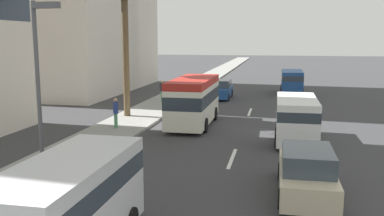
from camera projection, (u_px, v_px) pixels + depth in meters
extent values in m
plane|color=#38383A|center=(254.00, 101.00, 35.85)|extent=(198.00, 198.00, 0.00)
cube|color=gray|center=(172.00, 98.00, 37.25)|extent=(162.00, 3.34, 0.15)
cube|color=silver|center=(232.00, 158.00, 18.73)|extent=(3.20, 0.16, 0.01)
cube|color=silver|center=(250.00, 112.00, 30.49)|extent=(3.20, 0.16, 0.01)
cube|color=#1E478C|center=(221.00, 92.00, 37.39)|extent=(4.38, 1.75, 0.80)
cube|color=#38424C|center=(221.00, 84.00, 37.48)|extent=(2.41, 1.61, 0.66)
cylinder|color=black|center=(228.00, 97.00, 35.96)|extent=(0.64, 0.22, 0.64)
cylinder|color=black|center=(209.00, 97.00, 36.28)|extent=(0.64, 0.22, 0.64)
cylinder|color=black|center=(231.00, 93.00, 38.59)|extent=(0.64, 0.22, 0.64)
cylinder|color=black|center=(214.00, 93.00, 38.90)|extent=(0.64, 0.22, 0.64)
cube|color=beige|center=(306.00, 178.00, 14.34)|extent=(4.60, 1.78, 0.82)
cube|color=#38424C|center=(307.00, 159.00, 13.99)|extent=(2.53, 1.64, 0.67)
cylinder|color=black|center=(281.00, 171.00, 15.92)|extent=(0.64, 0.22, 0.64)
cylinder|color=black|center=(326.00, 174.00, 15.60)|extent=(0.64, 0.22, 0.64)
cylinder|color=black|center=(282.00, 199.00, 13.16)|extent=(0.64, 0.22, 0.64)
cylinder|color=black|center=(336.00, 203.00, 12.84)|extent=(0.64, 0.22, 0.64)
cube|color=silver|center=(70.00, 206.00, 10.02)|extent=(5.27, 1.97, 2.26)
cube|color=#2D3842|center=(69.00, 186.00, 9.94)|extent=(5.28, 1.98, 0.54)
cylinder|color=black|center=(67.00, 214.00, 11.89)|extent=(0.72, 0.24, 0.72)
cube|color=white|center=(296.00, 118.00, 21.70)|extent=(5.09, 1.99, 2.06)
cube|color=#2D3842|center=(297.00, 109.00, 21.63)|extent=(5.10, 1.99, 0.49)
cylinder|color=black|center=(277.00, 128.00, 23.50)|extent=(0.72, 0.24, 0.72)
cylinder|color=black|center=(312.00, 129.00, 23.13)|extent=(0.72, 0.24, 0.72)
cylinder|color=black|center=(277.00, 140.00, 20.55)|extent=(0.72, 0.24, 0.72)
cylinder|color=black|center=(317.00, 142.00, 20.18)|extent=(0.72, 0.24, 0.72)
cube|color=#1E478C|center=(292.00, 81.00, 40.46)|extent=(5.02, 1.92, 2.02)
cube|color=#2D3842|center=(292.00, 77.00, 40.39)|extent=(5.03, 1.93, 0.49)
cylinder|color=black|center=(282.00, 88.00, 42.23)|extent=(0.72, 0.24, 0.72)
cylinder|color=black|center=(300.00, 88.00, 41.88)|extent=(0.72, 0.24, 0.72)
cylinder|color=black|center=(282.00, 92.00, 39.32)|extent=(0.72, 0.24, 0.72)
cylinder|color=black|center=(302.00, 92.00, 38.96)|extent=(0.72, 0.24, 0.72)
cube|color=silver|center=(194.00, 103.00, 25.74)|extent=(6.61, 2.18, 2.23)
cube|color=#B2261E|center=(194.00, 82.00, 25.52)|extent=(6.61, 2.18, 0.43)
cube|color=#28333D|center=(194.00, 97.00, 25.67)|extent=(6.62, 2.18, 0.74)
cylinder|color=black|center=(205.00, 125.00, 23.84)|extent=(0.84, 0.26, 0.84)
cylinder|color=black|center=(170.00, 124.00, 24.24)|extent=(0.84, 0.26, 0.84)
cylinder|color=black|center=(215.00, 114.00, 27.54)|extent=(0.84, 0.26, 0.84)
cylinder|color=black|center=(184.00, 112.00, 27.95)|extent=(0.84, 0.26, 0.84)
cylinder|color=#4C8C66|center=(115.00, 121.00, 24.23)|extent=(0.14, 0.14, 0.85)
cylinder|color=#4C8C66|center=(116.00, 121.00, 24.39)|extent=(0.14, 0.14, 0.85)
cube|color=navy|center=(116.00, 108.00, 24.19)|extent=(0.39, 0.37, 0.67)
sphere|color=tan|center=(115.00, 100.00, 24.11)|extent=(0.23, 0.23, 0.23)
cylinder|color=#4C8C66|center=(162.00, 97.00, 34.31)|extent=(0.14, 0.14, 0.87)
cylinder|color=#4C8C66|center=(162.00, 96.00, 34.46)|extent=(0.14, 0.14, 0.87)
cube|color=#333338|center=(162.00, 87.00, 34.26)|extent=(0.33, 0.38, 0.69)
sphere|color=beige|center=(162.00, 81.00, 34.18)|extent=(0.24, 0.24, 0.24)
cylinder|color=brown|center=(126.00, 57.00, 27.65)|extent=(0.43, 0.43, 7.84)
cylinder|color=#4C4C51|center=(39.00, 98.00, 14.01)|extent=(0.14, 0.14, 6.33)
cube|color=#4C4C51|center=(46.00, 5.00, 13.43)|extent=(0.24, 0.90, 0.20)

